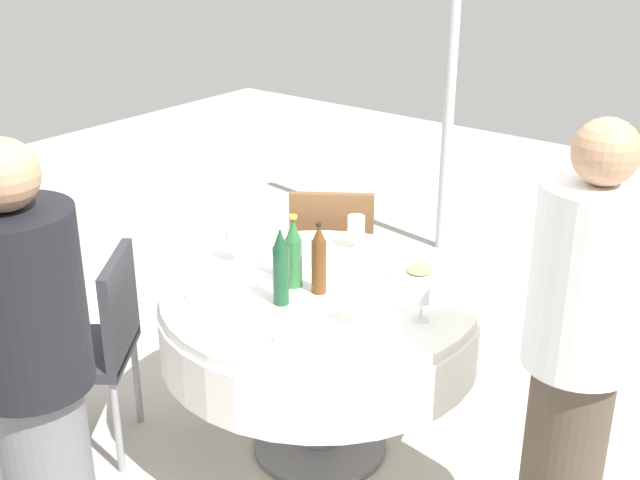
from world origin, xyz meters
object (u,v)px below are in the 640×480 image
plate_mid (219,294)px  chair_north (98,338)px  plate_east (308,335)px  person_rear (37,395)px  wine_glass_far (421,297)px  wine_glass_front (356,225)px  chair_front (333,254)px  person_outer (577,361)px  bottle_green_inner (294,254)px  bottle_brown_rear (319,260)px  wine_glass_north (234,238)px  plate_west (420,273)px  plate_south (289,261)px  bottle_dark_green_outer (281,268)px  wine_glass_right (359,298)px  dining_table (320,325)px

plate_mid → chair_north: bearing=-59.4°
plate_east → person_rear: 0.92m
wine_glass_far → wine_glass_front: (-0.38, -0.56, 0.02)m
chair_front → plate_mid: bearing=-112.4°
person_outer → bottle_green_inner: bearing=-88.3°
bottle_brown_rear → bottle_green_inner: (0.02, -0.11, 0.00)m
bottle_brown_rear → bottle_green_inner: size_ratio=0.97×
wine_glass_far → wine_glass_north: size_ratio=0.90×
plate_mid → plate_east: bearing=85.2°
plate_west → chair_front: size_ratio=0.29×
bottle_green_inner → plate_south: bearing=-135.5°
bottle_brown_rear → plate_mid: bearing=-47.3°
wine_glass_front → plate_west: size_ratio=0.59×
plate_south → chair_front: bearing=-159.9°
plate_south → plate_east: 0.63m
bottle_dark_green_outer → plate_south: size_ratio=1.23×
wine_glass_far → person_rear: (1.21, -0.55, -0.00)m
wine_glass_right → plate_mid: size_ratio=0.65×
plate_mid → chair_front: bearing=-168.7°
wine_glass_right → plate_east: size_ratio=0.67×
dining_table → chair_front: bearing=-146.3°
bottle_brown_rear → plate_east: 0.37m
plate_west → bottle_dark_green_outer: bearing=-28.1°
wine_glass_north → plate_west: wine_glass_north is taller
bottle_green_inner → plate_west: bearing=138.3°
person_rear → chair_front: size_ratio=1.83×
bottle_green_inner → chair_front: bottle_green_inner is taller
wine_glass_right → person_rear: 1.11m
bottle_green_inner → wine_glass_far: (-0.06, 0.54, -0.04)m
plate_east → dining_table: bearing=-148.9°
bottle_green_inner → plate_east: bearing=46.1°
wine_glass_right → plate_east: (0.17, -0.10, -0.11)m
bottle_green_inner → person_rear: 1.15m
wine_glass_right → wine_glass_far: (-0.18, 0.15, -0.02)m
dining_table → chair_front: chair_front is taller
plate_west → plate_east: bearing=-3.8°
person_outer → plate_mid: bearing=-77.5°
wine_glass_right → chair_north: size_ratio=0.19×
wine_glass_far → person_rear: size_ratio=0.08×
bottle_dark_green_outer → chair_north: (0.36, -0.67, -0.37)m
wine_glass_right → wine_glass_north: (-0.14, -0.73, -0.01)m
plate_east → person_outer: bearing=107.2°
wine_glass_far → plate_east: wine_glass_far is taller
bottle_dark_green_outer → plate_south: bottle_dark_green_outer is taller
dining_table → bottle_green_inner: bearing=-74.6°
plate_west → wine_glass_front: bearing=-99.5°
bottle_green_inner → plate_south: bottle_green_inner is taller
bottle_green_inner → wine_glass_far: bottle_green_inner is taller
bottle_dark_green_outer → bottle_green_inner: size_ratio=1.07×
wine_glass_right → plate_east: 0.22m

